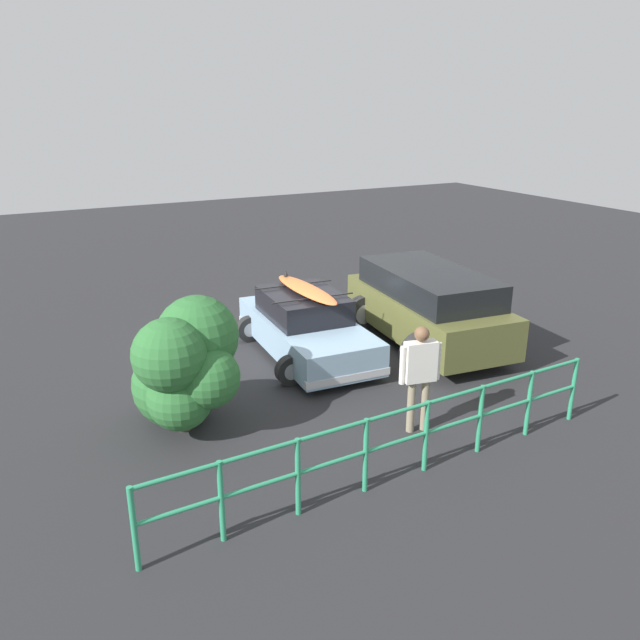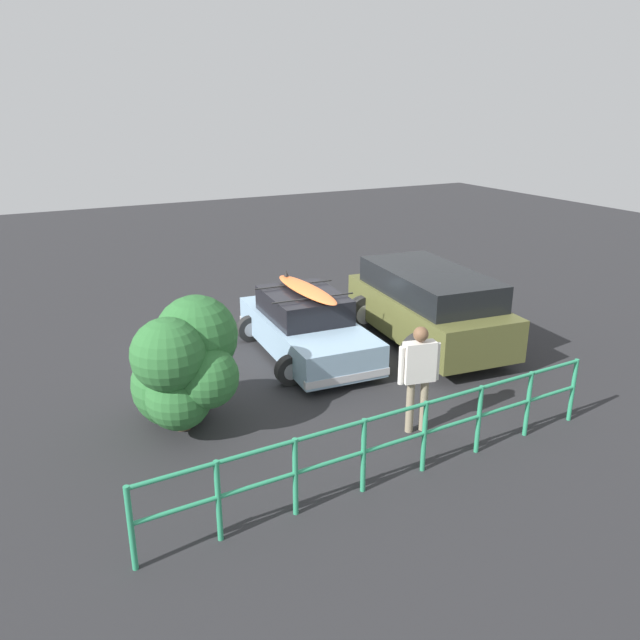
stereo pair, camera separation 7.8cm
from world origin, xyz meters
name	(u,v)px [view 1 (the left image)]	position (x,y,z in m)	size (l,w,h in m)	color
ground_plane	(310,354)	(0.00, 0.00, -0.01)	(44.00, 44.00, 0.02)	#28282B
sedan_car	(306,326)	(0.08, -0.01, 0.61)	(2.42, 4.08, 1.58)	#8CADC6
suv_car	(427,305)	(-2.51, 0.65, 0.87)	(2.94, 4.59, 1.66)	brown
person_bystander	(420,369)	(-0.05, 3.70, 1.06)	(0.68, 0.29, 1.77)	gray
railing_fence	(397,436)	(1.05, 4.71, 0.69)	(7.21, 0.32, 1.09)	#2D9366
bush_near_left	(183,371)	(3.18, 1.85, 0.97)	(1.77, 2.11, 2.22)	brown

